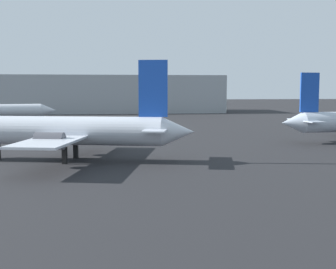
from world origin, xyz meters
name	(u,v)px	position (x,y,z in m)	size (l,w,h in m)	color
airplane_on_taxiway	(63,131)	(-4.82, 37.17, 3.32)	(29.21, 22.97, 10.86)	silver
terminal_building	(108,94)	(-0.31, 138.25, 5.99)	(74.33, 25.49, 11.97)	#999EA3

